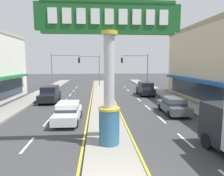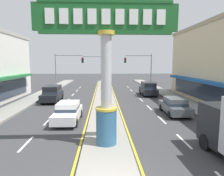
# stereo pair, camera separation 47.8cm
# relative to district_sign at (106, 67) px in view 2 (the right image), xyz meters

# --- Properties ---
(median_strip) EXTENTS (2.60, 52.00, 0.14)m
(median_strip) POSITION_rel_district_sign_xyz_m (-0.00, 13.67, -4.32)
(median_strip) COLOR gray
(median_strip) RESTS_ON ground
(sidewalk_left) EXTENTS (2.45, 60.00, 0.18)m
(sidewalk_left) POSITION_rel_district_sign_xyz_m (-9.12, 11.67, -4.30)
(sidewalk_left) COLOR gray
(sidewalk_left) RESTS_ON ground
(sidewalk_right) EXTENTS (2.45, 60.00, 0.18)m
(sidewalk_right) POSITION_rel_district_sign_xyz_m (9.12, 11.67, -4.30)
(sidewalk_right) COLOR gray
(sidewalk_right) RESTS_ON ground
(lane_markings) EXTENTS (9.34, 52.00, 0.01)m
(lane_markings) POSITION_rel_district_sign_xyz_m (0.00, 12.31, -4.38)
(lane_markings) COLOR silver
(lane_markings) RESTS_ON ground
(district_sign) EXTENTS (7.50, 1.18, 7.65)m
(district_sign) POSITION_rel_district_sign_xyz_m (0.00, 0.00, 0.00)
(district_sign) COLOR #33668C
(district_sign) RESTS_ON median_strip
(traffic_light_left_side) EXTENTS (4.86, 0.46, 6.20)m
(traffic_light_left_side) POSITION_rel_district_sign_xyz_m (-6.53, 23.56, -0.14)
(traffic_light_left_side) COLOR slate
(traffic_light_left_side) RESTS_ON ground
(traffic_light_right_side) EXTENTS (4.86, 0.46, 6.20)m
(traffic_light_right_side) POSITION_rel_district_sign_xyz_m (6.53, 23.84, -0.14)
(traffic_light_right_side) COLOR slate
(traffic_light_right_side) RESTS_ON ground
(traffic_light_median_far) EXTENTS (4.20, 0.46, 6.20)m
(traffic_light_median_far) POSITION_rel_district_sign_xyz_m (-1.70, 28.95, -0.19)
(traffic_light_median_far) COLOR slate
(traffic_light_median_far) RESTS_ON ground
(suv_far_right_lane) EXTENTS (2.04, 4.64, 1.90)m
(suv_far_right_lane) POSITION_rel_district_sign_xyz_m (6.25, 17.01, -3.40)
(suv_far_right_lane) COLOR black
(suv_far_right_lane) RESTS_ON ground
(suv_near_left_lane) EXTENTS (2.06, 4.65, 1.90)m
(suv_near_left_lane) POSITION_rel_district_sign_xyz_m (-6.25, 13.00, -3.40)
(suv_near_left_lane) COLOR black
(suv_near_left_lane) RESTS_ON ground
(sedan_mid_left_lane) EXTENTS (1.89, 4.33, 1.53)m
(sedan_mid_left_lane) POSITION_rel_district_sign_xyz_m (-2.95, 4.74, -3.60)
(sedan_mid_left_lane) COLOR white
(sedan_mid_left_lane) RESTS_ON ground
(sedan_far_left_oncoming) EXTENTS (1.90, 4.33, 1.53)m
(sedan_far_left_oncoming) POSITION_rel_district_sign_xyz_m (6.25, 6.54, -3.60)
(sedan_far_left_oncoming) COLOR #4C5156
(sedan_far_left_oncoming) RESTS_ON ground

